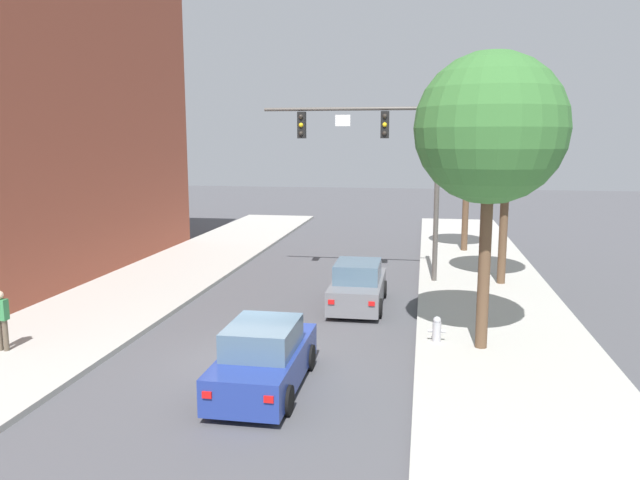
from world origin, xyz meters
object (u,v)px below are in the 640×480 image
(car_following_blue, at_px, (264,359))
(pedestrian_sidewalk_left_walker, at_px, (1,318))
(fire_hydrant, at_px, (437,329))
(street_tree_third, at_px, (468,146))
(street_tree_nearest, at_px, (490,129))
(traffic_signal_mast, at_px, (386,150))
(street_tree_second, at_px, (507,145))
(car_lead_grey, at_px, (358,286))

(car_following_blue, relative_size, pedestrian_sidewalk_left_walker, 2.59)
(pedestrian_sidewalk_left_walker, distance_m, fire_hydrant, 11.79)
(fire_hydrant, relative_size, street_tree_third, 0.10)
(fire_hydrant, xyz_separation_m, street_tree_nearest, (1.18, -0.29, 5.49))
(traffic_signal_mast, xyz_separation_m, pedestrian_sidewalk_left_walker, (-9.48, -10.39, -4.30))
(fire_hydrant, bearing_deg, street_tree_nearest, -13.61)
(street_tree_nearest, relative_size, street_tree_second, 1.10)
(fire_hydrant, bearing_deg, street_tree_second, 71.04)
(car_following_blue, distance_m, street_tree_third, 19.95)
(car_lead_grey, height_order, pedestrian_sidewalk_left_walker, pedestrian_sidewalk_left_walker)
(car_following_blue, height_order, fire_hydrant, car_following_blue)
(traffic_signal_mast, height_order, car_lead_grey, traffic_signal_mast)
(street_tree_second, bearing_deg, street_tree_third, 97.75)
(car_following_blue, xyz_separation_m, street_tree_nearest, (5.18, 3.36, 5.27))
(traffic_signal_mast, xyz_separation_m, street_tree_nearest, (3.16, -7.94, 0.63))
(street_tree_second, xyz_separation_m, street_tree_third, (-0.99, 7.27, -0.09))
(street_tree_nearest, bearing_deg, car_following_blue, -147.02)
(car_following_blue, relative_size, street_tree_third, 0.61)
(car_lead_grey, height_order, street_tree_nearest, street_tree_nearest)
(pedestrian_sidewalk_left_walker, relative_size, street_tree_second, 0.23)
(fire_hydrant, xyz_separation_m, street_tree_second, (2.62, 7.63, 5.03))
(car_lead_grey, height_order, car_following_blue, same)
(car_following_blue, height_order, street_tree_third, street_tree_third)
(street_tree_nearest, height_order, street_tree_third, street_tree_nearest)
(street_tree_nearest, bearing_deg, pedestrian_sidewalk_left_walker, -169.04)
(traffic_signal_mast, bearing_deg, street_tree_second, -0.28)
(car_following_blue, distance_m, pedestrian_sidewalk_left_walker, 7.52)
(traffic_signal_mast, relative_size, car_lead_grey, 1.76)
(street_tree_nearest, bearing_deg, street_tree_third, 88.29)
(traffic_signal_mast, relative_size, fire_hydrant, 10.42)
(pedestrian_sidewalk_left_walker, height_order, street_tree_nearest, street_tree_nearest)
(car_following_blue, relative_size, street_tree_second, 0.60)
(traffic_signal_mast, height_order, street_tree_second, traffic_signal_mast)
(traffic_signal_mast, height_order, fire_hydrant, traffic_signal_mast)
(car_lead_grey, bearing_deg, fire_hydrant, -55.26)
(car_following_blue, height_order, street_tree_second, street_tree_second)
(street_tree_third, bearing_deg, pedestrian_sidewalk_left_walker, -126.60)
(car_lead_grey, distance_m, pedestrian_sidewalk_left_walker, 10.99)
(traffic_signal_mast, relative_size, street_tree_third, 1.08)
(pedestrian_sidewalk_left_walker, relative_size, fire_hydrant, 2.28)
(pedestrian_sidewalk_left_walker, bearing_deg, street_tree_nearest, 10.96)
(car_following_blue, distance_m, fire_hydrant, 5.42)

